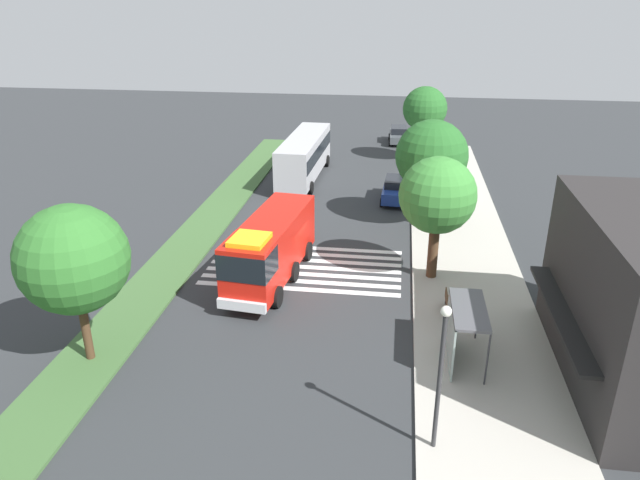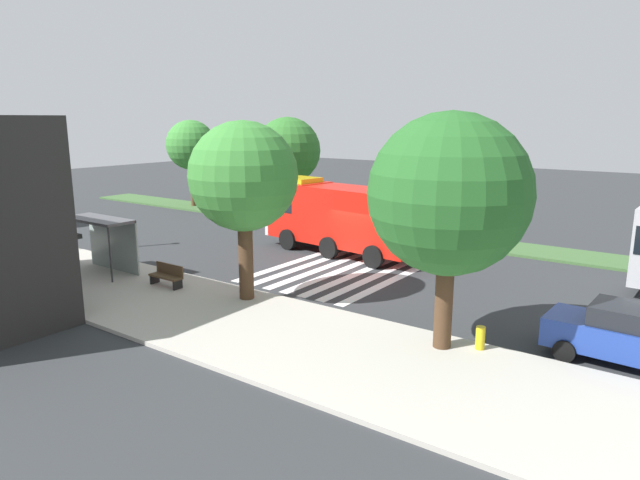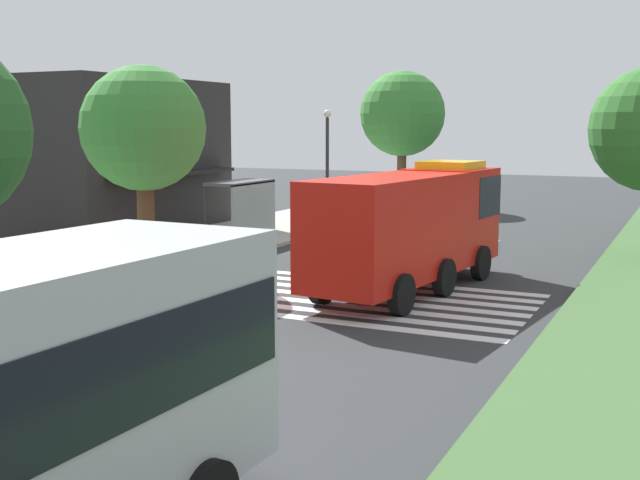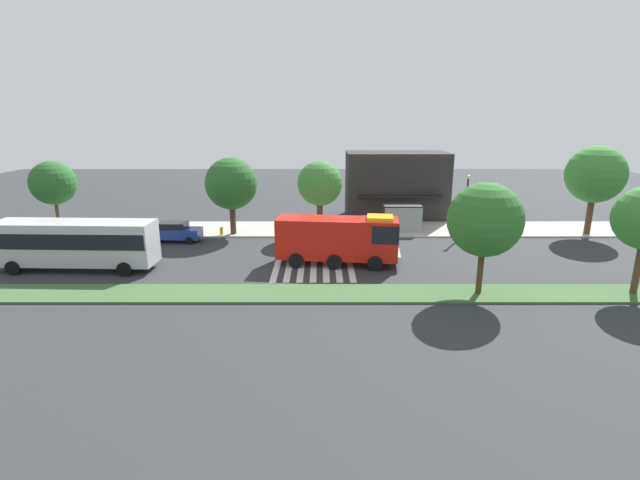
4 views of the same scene
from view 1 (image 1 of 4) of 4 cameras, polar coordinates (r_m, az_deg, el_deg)
The scene contains 16 objects.
ground_plane at distance 33.27m, azimuth -1.60°, elevation -2.91°, with size 120.00×120.00×0.00m, color #2D3033.
sidewalk at distance 33.12m, azimuth 14.16°, elevation -3.65°, with size 60.00×5.99×0.14m, color #ADA89E.
median_strip at distance 35.19m, azimuth -13.92°, elevation -1.99°, with size 60.00×3.00×0.14m, color #3D6033.
crosswalk at distance 33.59m, azimuth -1.50°, elevation -2.63°, with size 5.85×10.98×0.01m.
fire_truck at distance 31.17m, azimuth -4.95°, elevation -0.73°, with size 9.28×3.49×3.75m.
parked_car_west at distance 61.90m, azimuth 7.65°, elevation 10.11°, with size 4.36×2.13×1.66m.
parked_car_mid at distance 44.25m, azimuth 7.35°, elevation 4.89°, with size 4.45×2.15×1.72m.
transit_bus at distance 49.02m, azimuth -1.54°, elevation 8.35°, with size 11.32×3.16×3.54m.
bus_stop_shelter at distance 25.26m, azimuth 13.41°, elevation -7.81°, with size 3.50×1.40×2.46m.
bench_near_shelter at distance 29.35m, azimuth 12.47°, elevation -5.99°, with size 1.60×0.50×0.90m.
street_lamp at distance 19.75m, azimuth 11.66°, elevation -11.90°, with size 0.36×0.36×5.49m.
sidewalk_tree_far_west at distance 54.33m, azimuth 10.16°, elevation 12.42°, with size 3.94×3.94×6.67m.
sidewalk_tree_west at distance 38.71m, azimuth 10.79°, elevation 7.98°, with size 4.67×4.67×6.97m.
sidewalk_tree_center at distance 31.07m, azimuth 11.34°, elevation 4.20°, with size 4.05×4.05×6.69m.
median_tree_far_west at distance 25.25m, azimuth -22.86°, elevation -1.75°, with size 4.45×4.45×6.86m.
fire_hydrant at distance 40.91m, azimuth 9.60°, elevation 2.62°, with size 0.28×0.28×0.70m, color gold.
Camera 1 is at (29.47, 4.98, 14.61)m, focal length 32.95 mm.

